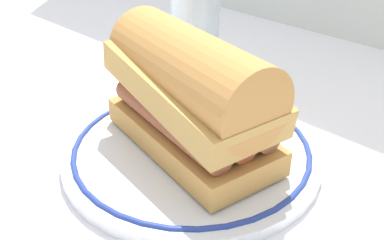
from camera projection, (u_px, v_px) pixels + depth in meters
The scene contains 4 objects.
ground_plane at pixel (204, 149), 0.50m from camera, with size 1.50×1.50×0.00m, color white.
plate at pixel (192, 151), 0.48m from camera, with size 0.27×0.27×0.01m.
sausage_sandwich at pixel (192, 93), 0.45m from camera, with size 0.21×0.13×0.12m.
drinking_glass at pixel (195, 35), 0.65m from camera, with size 0.07×0.07×0.11m.
Camera 1 is at (0.27, -0.31, 0.28)m, focal length 43.37 mm.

